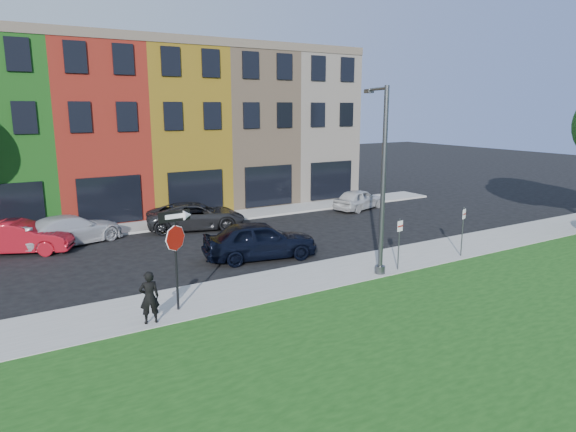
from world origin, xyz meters
TOP-DOWN VIEW (x-y plane):
  - ground at (0.00, 0.00)m, footprint 120.00×120.00m
  - sidewalk_near at (2.00, 3.00)m, footprint 40.00×3.00m
  - sidewalk_far at (-3.00, 15.00)m, footprint 40.00×2.40m
  - rowhouse_block at (-2.50, 21.18)m, footprint 30.00×10.12m
  - stop_sign at (-6.00, 2.46)m, footprint 1.05×0.14m
  - man at (-7.07, 1.90)m, footprint 0.70×0.55m
  - sedan_near at (-0.88, 6.46)m, footprint 3.94×5.71m
  - parked_car_red at (-9.76, 12.84)m, footprint 4.95×5.71m
  - parked_car_silver at (-7.52, 13.30)m, footprint 5.09×6.22m
  - parked_car_dark at (-1.19, 13.15)m, footprint 5.24×6.55m
  - parked_car_white at (9.78, 12.81)m, footprint 3.79×4.85m
  - street_lamp at (2.10, 2.11)m, footprint 1.21×2.45m
  - parking_sign_a at (2.96, 1.89)m, footprint 0.32×0.11m
  - parking_sign_b at (6.67, 1.89)m, footprint 0.31×0.15m

SIDE VIEW (x-z plane):
  - ground at x=0.00m, z-range 0.00..0.00m
  - sidewalk_near at x=2.00m, z-range 0.00..0.12m
  - sidewalk_far at x=-3.00m, z-range 0.00..0.12m
  - parked_car_white at x=9.78m, z-range 0.00..1.35m
  - parked_car_silver at x=-7.52m, z-range 0.00..1.44m
  - parked_car_dark at x=-1.19m, z-range 0.00..1.46m
  - parked_car_red at x=-9.76m, z-range 0.00..1.50m
  - sedan_near at x=-0.88m, z-range 0.00..1.68m
  - man at x=-7.07m, z-range 0.12..1.75m
  - parking_sign_a at x=2.96m, z-range 0.39..2.47m
  - parking_sign_b at x=6.67m, z-range 0.39..2.57m
  - stop_sign at x=-6.00m, z-range 0.81..4.06m
  - street_lamp at x=2.10m, z-range 0.15..7.32m
  - rowhouse_block at x=-2.50m, z-range -0.01..9.99m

